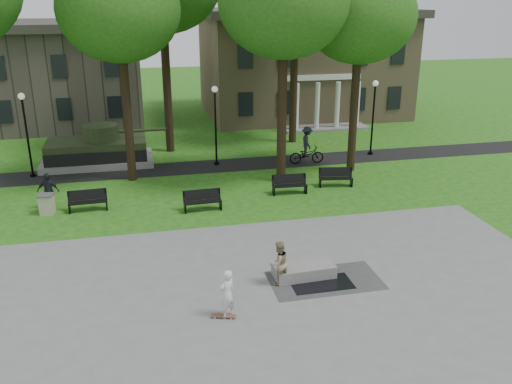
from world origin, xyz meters
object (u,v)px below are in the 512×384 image
skateboarder (227,294)px  park_bench_0 (88,200)px  cyclist (307,149)px  trash_bin (47,204)px  concrete_block (304,271)px  friend_watching (279,263)px

skateboarder → park_bench_0: size_ratio=0.90×
cyclist → trash_bin: cyclist is taller
cyclist → trash_bin: (-14.32, -5.04, -0.45)m
skateboarder → park_bench_0: bearing=-97.4°
cyclist → skateboarder: bearing=157.0°
concrete_block → cyclist: 14.18m
friend_watching → trash_bin: (-8.88, 8.76, -0.35)m
park_bench_0 → concrete_block: bearing=-48.8°
skateboarder → friend_watching: skateboarder is taller
concrete_block → cyclist: bearing=72.0°
skateboarder → trash_bin: (-6.76, 10.41, -0.35)m
friend_watching → park_bench_0: (-7.04, 8.77, -0.31)m
skateboarder → park_bench_0: skateboarder is taller
park_bench_0 → trash_bin: size_ratio=1.89×
skateboarder → cyclist: bearing=-148.8°
skateboarder → friend_watching: (2.12, 1.66, -0.00)m
skateboarder → trash_bin: 12.42m
friend_watching → cyclist: bearing=-135.9°
cyclist → park_bench_0: cyclist is taller
concrete_block → cyclist: cyclist is taller
park_bench_0 → skateboarder: bearing=-67.3°
skateboarder → trash_bin: size_ratio=1.71×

